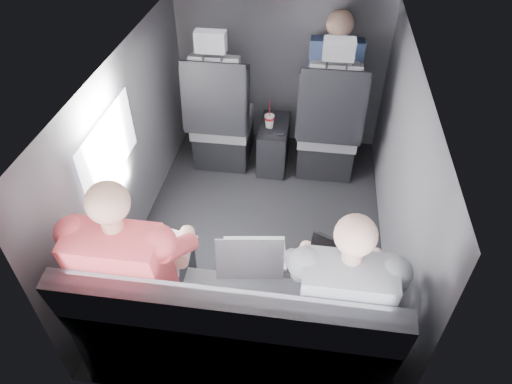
# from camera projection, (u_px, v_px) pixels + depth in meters

# --- Properties ---
(floor) EXTENTS (2.60, 2.60, 0.00)m
(floor) POSITION_uv_depth(u_px,v_px,m) (260.00, 232.00, 3.46)
(floor) COLOR black
(floor) RESTS_ON ground
(ceiling) EXTENTS (2.60, 2.60, 0.00)m
(ceiling) POSITION_uv_depth(u_px,v_px,m) (262.00, 65.00, 2.57)
(ceiling) COLOR #B2B2AD
(ceiling) RESTS_ON panel_back
(panel_left) EXTENTS (0.02, 2.60, 1.35)m
(panel_left) POSITION_uv_depth(u_px,v_px,m) (130.00, 150.00, 3.11)
(panel_left) COLOR #56565B
(panel_left) RESTS_ON floor
(panel_right) EXTENTS (0.02, 2.60, 1.35)m
(panel_right) POSITION_uv_depth(u_px,v_px,m) (400.00, 173.00, 2.92)
(panel_right) COLOR #56565B
(panel_right) RESTS_ON floor
(panel_front) EXTENTS (1.80, 0.02, 1.35)m
(panel_front) POSITION_uv_depth(u_px,v_px,m) (280.00, 72.00, 3.99)
(panel_front) COLOR #56565B
(panel_front) RESTS_ON floor
(panel_back) EXTENTS (1.80, 0.02, 1.35)m
(panel_back) POSITION_uv_depth(u_px,v_px,m) (223.00, 334.00, 2.04)
(panel_back) COLOR #56565B
(panel_back) RESTS_ON floor
(side_window) EXTENTS (0.02, 0.75, 0.42)m
(side_window) POSITION_uv_depth(u_px,v_px,m) (109.00, 148.00, 2.74)
(side_window) COLOR white
(side_window) RESTS_ON panel_left
(seatbelt) EXTENTS (0.35, 0.11, 0.59)m
(seatbelt) POSITION_uv_depth(u_px,v_px,m) (333.00, 99.00, 3.39)
(seatbelt) COLOR black
(seatbelt) RESTS_ON front_seat_right
(front_seat_left) EXTENTS (0.52, 0.58, 1.26)m
(front_seat_left) POSITION_uv_depth(u_px,v_px,m) (221.00, 123.00, 3.87)
(front_seat_left) COLOR black
(front_seat_left) RESTS_ON floor
(front_seat_right) EXTENTS (0.52, 0.58, 1.26)m
(front_seat_right) POSITION_uv_depth(u_px,v_px,m) (328.00, 132.00, 3.78)
(front_seat_right) COLOR black
(front_seat_right) RESTS_ON floor
(center_console) EXTENTS (0.24, 0.48, 0.41)m
(center_console) POSITION_uv_depth(u_px,v_px,m) (274.00, 144.00, 3.98)
(center_console) COLOR black
(center_console) RESTS_ON floor
(rear_bench) EXTENTS (1.60, 0.57, 0.92)m
(rear_bench) POSITION_uv_depth(u_px,v_px,m) (235.00, 332.00, 2.46)
(rear_bench) COLOR slate
(rear_bench) RESTS_ON floor
(soda_cup) EXTENTS (0.08, 0.08, 0.25)m
(soda_cup) POSITION_uv_depth(u_px,v_px,m) (269.00, 121.00, 3.79)
(soda_cup) COLOR white
(soda_cup) RESTS_ON center_console
(laptop_white) EXTENTS (0.38, 0.37, 0.25)m
(laptop_white) POSITION_uv_depth(u_px,v_px,m) (158.00, 246.00, 2.49)
(laptop_white) COLOR white
(laptop_white) RESTS_ON passenger_rear_left
(laptop_silver) EXTENTS (0.38, 0.36, 0.25)m
(laptop_silver) POSITION_uv_depth(u_px,v_px,m) (253.00, 255.00, 2.44)
(laptop_silver) COLOR #B8B8BD
(laptop_silver) RESTS_ON rear_bench
(laptop_black) EXTENTS (0.42, 0.45, 0.25)m
(laptop_black) POSITION_uv_depth(u_px,v_px,m) (338.00, 261.00, 2.41)
(laptop_black) COLOR black
(laptop_black) RESTS_ON passenger_rear_right
(passenger_rear_left) EXTENTS (0.55, 0.66, 1.29)m
(passenger_rear_left) POSITION_uv_depth(u_px,v_px,m) (137.00, 267.00, 2.36)
(passenger_rear_left) COLOR #303035
(passenger_rear_left) RESTS_ON rear_bench
(passenger_rear_right) EXTENTS (0.51, 0.63, 1.24)m
(passenger_rear_right) POSITION_uv_depth(u_px,v_px,m) (340.00, 292.00, 2.26)
(passenger_rear_right) COLOR navy
(passenger_rear_right) RESTS_ON rear_bench
(passenger_front_right) EXTENTS (0.42, 0.42, 0.88)m
(passenger_front_right) POSITION_uv_depth(u_px,v_px,m) (334.00, 78.00, 3.73)
(passenger_front_right) COLOR navy
(passenger_front_right) RESTS_ON front_seat_right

